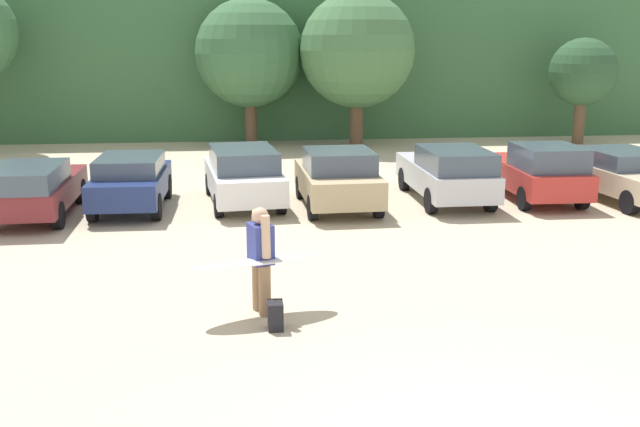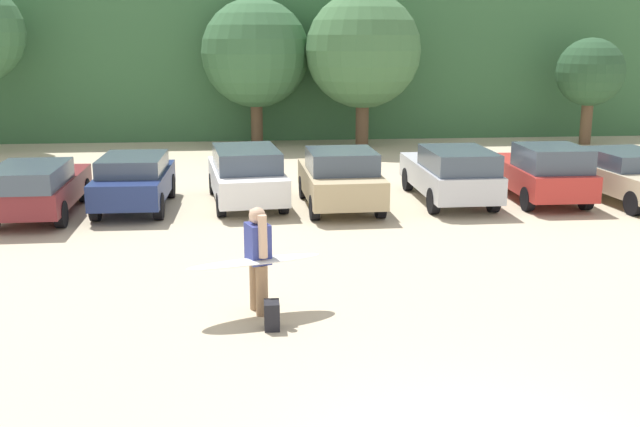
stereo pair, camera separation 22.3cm
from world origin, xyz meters
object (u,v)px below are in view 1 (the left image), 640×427
at_px(parked_car_white, 243,174).
at_px(parked_car_red, 538,171).
at_px(person_adult, 261,254).
at_px(parked_car_champagne, 624,174).
at_px(parked_car_navy, 131,180).
at_px(parked_car_silver, 448,173).
at_px(parked_car_maroon, 34,188).
at_px(backpack_dropped, 275,315).
at_px(parked_car_tan, 338,178).
at_px(surfboard_white, 257,261).

height_order(parked_car_white, parked_car_red, parked_car_red).
bearing_deg(person_adult, parked_car_champagne, -162.36).
bearing_deg(parked_car_navy, person_adult, -157.58).
bearing_deg(person_adult, parked_car_silver, -143.12).
xyz_separation_m(parked_car_red, parked_car_champagne, (2.42, -0.20, -0.09)).
distance_m(parked_car_maroon, backpack_dropped, 9.84).
relative_size(parked_car_maroon, person_adult, 2.47).
xyz_separation_m(parked_car_silver, parked_car_red, (2.57, -0.06, -0.01)).
relative_size(parked_car_tan, parked_car_silver, 0.88).
distance_m(parked_car_silver, surfboard_white, 9.76).
height_order(parked_car_tan, parked_car_silver, parked_car_tan).
relative_size(parked_car_tan, backpack_dropped, 8.93).
distance_m(parked_car_navy, parked_car_silver, 8.57).
bearing_deg(parked_car_maroon, parked_car_navy, -72.93).
height_order(parked_car_champagne, person_adult, person_adult).
relative_size(parked_car_navy, person_adult, 2.19).
height_order(parked_car_maroon, parked_car_white, parked_car_white).
height_order(parked_car_navy, parked_car_white, parked_car_white).
xyz_separation_m(parked_car_maroon, parked_car_tan, (7.76, 0.30, 0.03)).
relative_size(parked_car_champagne, backpack_dropped, 11.02).
height_order(parked_car_navy, backpack_dropped, parked_car_navy).
bearing_deg(parked_car_white, parked_car_red, -99.34).
relative_size(parked_car_tan, surfboard_white, 1.70).
distance_m(parked_car_white, parked_car_silver, 5.62).
xyz_separation_m(parked_car_silver, person_adult, (-5.42, -7.95, 0.19)).
bearing_deg(backpack_dropped, parked_car_tan, 75.75).
relative_size(parked_car_champagne, person_adult, 2.74).
relative_size(parked_car_white, parked_car_red, 1.06).
distance_m(parked_car_silver, backpack_dropped, 10.18).
xyz_separation_m(parked_car_tan, backpack_dropped, (-2.12, -8.33, -0.59)).
xyz_separation_m(parked_car_red, surfboard_white, (-8.05, -8.02, 0.11)).
bearing_deg(backpack_dropped, person_adult, 104.05).
relative_size(parked_car_navy, parked_car_white, 0.88).
distance_m(parked_car_navy, person_adult, 8.61).
distance_m(parked_car_white, surfboard_white, 8.47).
relative_size(parked_car_white, parked_car_silver, 0.98).
distance_m(parked_car_red, parked_car_champagne, 2.43).
height_order(parked_car_white, backpack_dropped, parked_car_white).
bearing_deg(parked_car_maroon, person_adult, -143.80).
height_order(parked_car_tan, parked_car_champagne, parked_car_tan).
distance_m(parked_car_tan, backpack_dropped, 8.62).
height_order(parked_car_maroon, parked_car_silver, parked_car_silver).
bearing_deg(parked_car_silver, parked_car_champagne, -93.63).
height_order(parked_car_silver, parked_car_red, parked_car_red).
bearing_deg(parked_car_silver, parked_car_navy, 88.91).
relative_size(parked_car_white, backpack_dropped, 10.01).
distance_m(person_adult, backpack_dropped, 1.12).
distance_m(parked_car_tan, surfboard_white, 8.05).
bearing_deg(parked_car_maroon, parked_car_red, -88.00).
xyz_separation_m(parked_car_maroon, parked_car_champagne, (15.86, 0.42, -0.05)).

